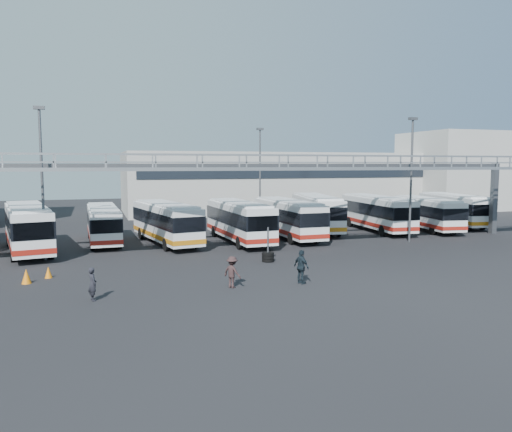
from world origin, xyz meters
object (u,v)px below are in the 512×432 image
object	(u,v)px
light_pole_back	(260,171)
bus_1	(28,226)
bus_3	(166,221)
pedestrian_d	(301,267)
bus_4	(239,220)
bus_5	(288,217)
cone_right	(48,272)
pedestrian_a	(93,284)
bus_8	(426,212)
light_pole_mid	(411,173)
cone_left	(26,276)
bus_7	(376,212)
bus_9	(454,208)
light_pole_left	(42,175)
pedestrian_c	(232,272)
tire_stack	(268,256)
bus_2	(103,223)

from	to	relation	value
light_pole_back	bus_1	bearing A→B (deg)	-154.27
bus_3	pedestrian_d	bearing A→B (deg)	-82.66
bus_1	bus_4	xyz separation A→B (m)	(16.05, -0.17, -0.06)
bus_5	cone_right	xyz separation A→B (m)	(-18.68, -10.22, -1.52)
bus_1	bus_3	bearing A→B (deg)	-5.40
light_pole_back	pedestrian_a	size ratio (longest dim) A/B	6.38
bus_8	bus_1	bearing A→B (deg)	-169.23
light_pole_mid	bus_5	distance (m)	10.93
bus_1	cone_left	bearing A→B (deg)	-94.42
cone_right	bus_5	bearing A→B (deg)	28.67
bus_7	bus_9	xyz separation A→B (m)	(9.97, 1.10, -0.05)
light_pole_left	pedestrian_c	bearing A→B (deg)	-48.64
bus_9	tire_stack	world-z (taller)	bus_9
tire_stack	bus_1	bearing A→B (deg)	150.03
bus_5	pedestrian_c	distance (m)	18.26
tire_stack	bus_5	bearing A→B (deg)	61.31
bus_1	bus_4	bearing A→B (deg)	-10.66
bus_2	bus_7	size ratio (longest dim) A/B	0.89
bus_1	cone_left	size ratio (longest dim) A/B	14.56
bus_5	pedestrian_c	xyz separation A→B (m)	(-9.38, -15.64, -1.02)
bus_5	bus_4	bearing A→B (deg)	-170.21
bus_7	bus_9	bearing A→B (deg)	11.16
cone_left	tire_stack	xyz separation A→B (m)	(14.44, 1.65, -0.01)
light_pole_mid	pedestrian_c	world-z (taller)	light_pole_mid
bus_3	cone_right	world-z (taller)	bus_3
light_pole_back	bus_2	xyz separation A→B (m)	(-16.09, -7.62, -4.05)
light_pole_mid	cone_right	world-z (taller)	light_pole_mid
light_pole_left	pedestrian_d	size ratio (longest dim) A/B	5.55
cone_right	tire_stack	distance (m)	13.43
bus_1	bus_3	size ratio (longest dim) A/B	1.04
bus_3	bus_8	size ratio (longest dim) A/B	1.05
bus_7	bus_9	world-z (taller)	bus_7
cone_left	bus_7	bearing A→B (deg)	23.58
light_pole_left	bus_2	xyz separation A→B (m)	(3.91, 6.38, -4.05)
bus_9	tire_stack	size ratio (longest dim) A/B	4.86
bus_1	bus_7	distance (m)	30.72
bus_2	bus_7	bearing A→B (deg)	-2.30
pedestrian_d	bus_5	bearing A→B (deg)	-38.79
light_pole_back	bus_3	world-z (taller)	light_pole_back
bus_1	bus_8	bearing A→B (deg)	-7.78
bus_2	bus_5	bearing A→B (deg)	-8.90
light_pole_mid	cone_left	world-z (taller)	light_pole_mid
bus_1	pedestrian_c	world-z (taller)	bus_1
light_pole_left	tire_stack	world-z (taller)	light_pole_left
bus_5	cone_left	xyz separation A→B (m)	(-19.71, -11.28, -1.44)
light_pole_left	bus_9	distance (m)	39.98
bus_1	bus_7	xyz separation A→B (m)	(30.63, 2.34, -0.04)
light_pole_mid	bus_2	bearing A→B (deg)	162.98
bus_1	tire_stack	size ratio (longest dim) A/B	5.10
bus_5	bus_8	xyz separation A→B (m)	(14.86, 0.71, -0.09)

